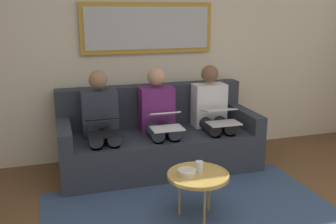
# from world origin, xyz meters

# --- Properties ---
(wall_rear) EXTENTS (6.00, 0.12, 2.60)m
(wall_rear) POSITION_xyz_m (0.00, -2.60, 1.30)
(wall_rear) COLOR beige
(wall_rear) RESTS_ON ground_plane
(area_rug) EXTENTS (2.60, 1.80, 0.01)m
(area_rug) POSITION_xyz_m (0.00, -0.85, 0.00)
(area_rug) COLOR #33476B
(area_rug) RESTS_ON ground_plane
(couch) EXTENTS (2.20, 0.90, 0.90)m
(couch) POSITION_xyz_m (0.00, -2.12, 0.31)
(couch) COLOR #2D333D
(couch) RESTS_ON ground_plane
(framed_mirror) EXTENTS (1.56, 0.05, 0.58)m
(framed_mirror) POSITION_xyz_m (0.00, -2.51, 1.55)
(framed_mirror) COLOR #B7892D
(coffee_table) EXTENTS (0.53, 0.53, 0.42)m
(coffee_table) POSITION_xyz_m (-0.03, -0.90, 0.39)
(coffee_table) COLOR tan
(coffee_table) RESTS_ON ground_plane
(cup) EXTENTS (0.07, 0.07, 0.09)m
(cup) POSITION_xyz_m (-0.06, -0.96, 0.45)
(cup) COLOR silver
(cup) RESTS_ON coffee_table
(bowl) EXTENTS (0.16, 0.16, 0.05)m
(bowl) POSITION_xyz_m (0.07, -0.91, 0.43)
(bowl) COLOR beige
(bowl) RESTS_ON coffee_table
(person_left) EXTENTS (0.38, 0.58, 1.14)m
(person_left) POSITION_xyz_m (-0.64, -2.05, 0.61)
(person_left) COLOR silver
(person_left) RESTS_ON couch
(laptop_silver) EXTENTS (0.35, 0.36, 0.15)m
(laptop_silver) POSITION_xyz_m (-0.64, -1.80, 0.63)
(laptop_silver) COLOR silver
(person_middle) EXTENTS (0.38, 0.58, 1.14)m
(person_middle) POSITION_xyz_m (0.00, -2.05, 0.61)
(person_middle) COLOR #66236B
(person_middle) RESTS_ON couch
(laptop_white) EXTENTS (0.33, 0.38, 0.17)m
(laptop_white) POSITION_xyz_m (0.00, -1.82, 0.63)
(laptop_white) COLOR white
(person_right) EXTENTS (0.38, 0.58, 1.14)m
(person_right) POSITION_xyz_m (0.64, -2.05, 0.61)
(person_right) COLOR #2D3342
(person_right) RESTS_ON couch
(laptop_black) EXTENTS (0.34, 0.37, 0.16)m
(laptop_black) POSITION_xyz_m (0.64, -1.81, 0.63)
(laptop_black) COLOR black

